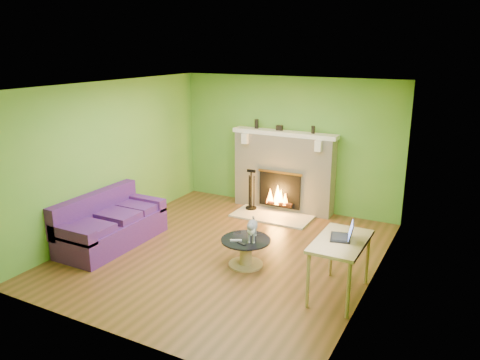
# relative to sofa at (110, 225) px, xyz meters

# --- Properties ---
(floor) EXTENTS (5.00, 5.00, 0.00)m
(floor) POSITION_rel_sofa_xyz_m (1.86, 0.58, -0.32)
(floor) COLOR brown
(floor) RESTS_ON ground
(ceiling) EXTENTS (5.00, 5.00, 0.00)m
(ceiling) POSITION_rel_sofa_xyz_m (1.86, 0.58, 2.28)
(ceiling) COLOR white
(ceiling) RESTS_ON wall_back
(wall_back) EXTENTS (5.00, 0.00, 5.00)m
(wall_back) POSITION_rel_sofa_xyz_m (1.86, 3.08, 0.98)
(wall_back) COLOR #559A32
(wall_back) RESTS_ON floor
(wall_front) EXTENTS (5.00, 0.00, 5.00)m
(wall_front) POSITION_rel_sofa_xyz_m (1.86, -1.92, 0.98)
(wall_front) COLOR #559A32
(wall_front) RESTS_ON floor
(wall_left) EXTENTS (0.00, 5.00, 5.00)m
(wall_left) POSITION_rel_sofa_xyz_m (-0.39, 0.58, 0.98)
(wall_left) COLOR #559A32
(wall_left) RESTS_ON floor
(wall_right) EXTENTS (0.00, 5.00, 5.00)m
(wall_right) POSITION_rel_sofa_xyz_m (4.11, 0.58, 0.98)
(wall_right) COLOR #559A32
(wall_right) RESTS_ON floor
(window_frame) EXTENTS (0.00, 1.20, 1.20)m
(window_frame) POSITION_rel_sofa_xyz_m (4.10, -0.32, 1.23)
(window_frame) COLOR silver
(window_frame) RESTS_ON wall_right
(window_pane) EXTENTS (0.00, 1.06, 1.06)m
(window_pane) POSITION_rel_sofa_xyz_m (4.09, -0.32, 1.23)
(window_pane) COLOR white
(window_pane) RESTS_ON wall_right
(fireplace) EXTENTS (2.10, 0.46, 1.58)m
(fireplace) POSITION_rel_sofa_xyz_m (1.86, 2.90, 0.45)
(fireplace) COLOR beige
(fireplace) RESTS_ON floor
(hearth) EXTENTS (1.50, 0.75, 0.03)m
(hearth) POSITION_rel_sofa_xyz_m (1.86, 2.38, -0.31)
(hearth) COLOR beige
(hearth) RESTS_ON floor
(mantel) EXTENTS (2.10, 0.28, 0.08)m
(mantel) POSITION_rel_sofa_xyz_m (1.86, 2.88, 1.22)
(mantel) COLOR white
(mantel) RESTS_ON fireplace
(sofa) EXTENTS (0.87, 1.85, 0.83)m
(sofa) POSITION_rel_sofa_xyz_m (0.00, 0.00, 0.00)
(sofa) COLOR #451B68
(sofa) RESTS_ON floor
(coffee_table) EXTENTS (0.74, 0.74, 0.42)m
(coffee_table) POSITION_rel_sofa_xyz_m (2.35, 0.33, -0.08)
(coffee_table) COLOR tan
(coffee_table) RESTS_ON floor
(desk) EXTENTS (0.61, 1.06, 0.78)m
(desk) POSITION_rel_sofa_xyz_m (3.81, 0.12, 0.36)
(desk) COLOR tan
(desk) RESTS_ON floor
(cat) EXTENTS (0.38, 0.58, 0.34)m
(cat) POSITION_rel_sofa_xyz_m (2.43, 0.38, 0.26)
(cat) COLOR slate
(cat) RESTS_ON coffee_table
(remote_silver) EXTENTS (0.17, 0.12, 0.02)m
(remote_silver) POSITION_rel_sofa_xyz_m (2.25, 0.21, 0.10)
(remote_silver) COLOR gray
(remote_silver) RESTS_ON coffee_table
(remote_black) EXTENTS (0.16, 0.09, 0.02)m
(remote_black) POSITION_rel_sofa_xyz_m (2.37, 0.15, 0.10)
(remote_black) COLOR black
(remote_black) RESTS_ON coffee_table
(laptop) EXTENTS (0.36, 0.39, 0.25)m
(laptop) POSITION_rel_sofa_xyz_m (3.79, 0.17, 0.58)
(laptop) COLOR black
(laptop) RESTS_ON desk
(fire_tools) EXTENTS (0.22, 0.22, 0.81)m
(fire_tools) POSITION_rel_sofa_xyz_m (1.33, 2.53, 0.11)
(fire_tools) COLOR black
(fire_tools) RESTS_ON hearth
(mantel_vase_left) EXTENTS (0.08, 0.08, 0.18)m
(mantel_vase_left) POSITION_rel_sofa_xyz_m (1.25, 2.91, 1.35)
(mantel_vase_left) COLOR black
(mantel_vase_left) RESTS_ON mantel
(mantel_vase_right) EXTENTS (0.07, 0.07, 0.14)m
(mantel_vase_right) POSITION_rel_sofa_xyz_m (2.42, 2.91, 1.33)
(mantel_vase_right) COLOR black
(mantel_vase_right) RESTS_ON mantel
(mantel_box) EXTENTS (0.12, 0.08, 0.10)m
(mantel_box) POSITION_rel_sofa_xyz_m (1.74, 2.91, 1.31)
(mantel_box) COLOR black
(mantel_box) RESTS_ON mantel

